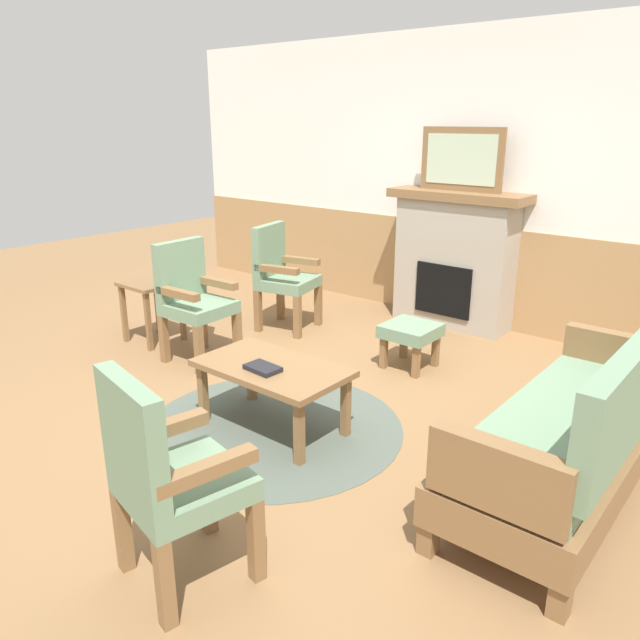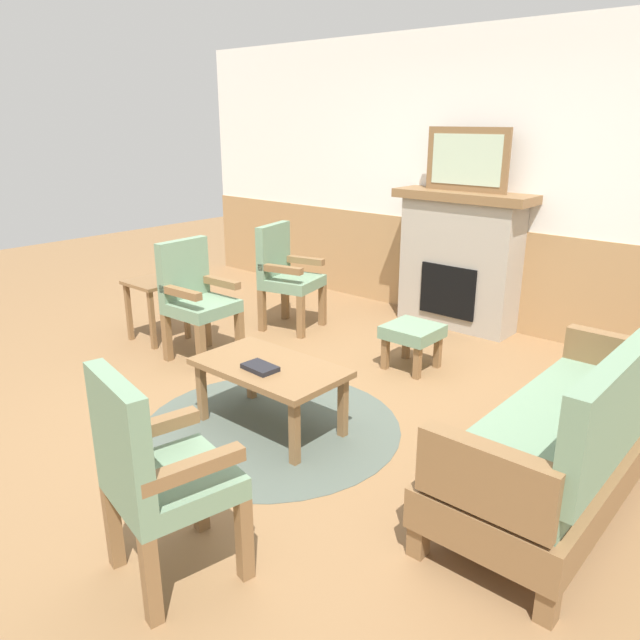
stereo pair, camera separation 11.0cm
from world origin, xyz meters
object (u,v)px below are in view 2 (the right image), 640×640
object	(u,v)px
framed_picture	(467,160)
couch	(571,434)
armchair_near_fireplace	(195,295)
side_table	(156,293)
coffee_table	(270,372)
armchair_by_window_left	(286,272)
footstool	(412,334)
armchair_front_left	(155,470)
fireplace	(460,259)
book_on_table	(260,367)

from	to	relation	value
framed_picture	couch	distance (m)	3.10
armchair_near_fireplace	side_table	world-z (taller)	armchair_near_fireplace
coffee_table	side_table	xyz separation A→B (m)	(-1.96, 0.51, 0.05)
armchair_by_window_left	footstool	bearing A→B (deg)	-3.04
framed_picture	armchair_front_left	distance (m)	4.09
framed_picture	fireplace	bearing A→B (deg)	-90.00
couch	side_table	bearing A→B (deg)	178.77
book_on_table	framed_picture	bearing A→B (deg)	93.01
footstool	couch	bearing A→B (deg)	-32.41
book_on_table	side_table	xyz separation A→B (m)	(-1.98, 0.61, -0.02)
fireplace	armchair_near_fireplace	world-z (taller)	fireplace
armchair_near_fireplace	armchair_by_window_left	bearing A→B (deg)	89.31
coffee_table	armchair_by_window_left	bearing A→B (deg)	131.24
fireplace	coffee_table	distance (m)	2.64
book_on_table	side_table	distance (m)	2.07
armchair_near_fireplace	book_on_table	bearing A→B (deg)	-22.68
armchair_by_window_left	side_table	world-z (taller)	armchair_by_window_left
armchair_front_left	book_on_table	bearing A→B (deg)	117.52
framed_picture	couch	bearing A→B (deg)	-49.82
footstool	armchair_near_fireplace	bearing A→B (deg)	-146.87
framed_picture	book_on_table	distance (m)	2.94
couch	fireplace	bearing A→B (deg)	130.18
side_table	armchair_near_fireplace	bearing A→B (deg)	-3.49
coffee_table	armchair_near_fireplace	size ratio (longest dim) A/B	0.98
fireplace	footstool	bearing A→B (deg)	-77.36
footstool	book_on_table	bearing A→B (deg)	-94.58
coffee_table	book_on_table	world-z (taller)	book_on_table
couch	book_on_table	size ratio (longest dim) A/B	8.23
fireplace	footstool	size ratio (longest dim) A/B	3.25
armchair_by_window_left	armchair_front_left	xyz separation A→B (m)	(1.95, -2.78, 0.00)
fireplace	armchair_front_left	world-z (taller)	fireplace
coffee_table	footstool	xyz separation A→B (m)	(0.14, 1.44, -0.10)
coffee_table	armchair_front_left	xyz separation A→B (m)	(0.62, -1.26, 0.15)
fireplace	side_table	size ratio (longest dim) A/B	2.36
framed_picture	coffee_table	size ratio (longest dim) A/B	0.83
coffee_table	armchair_by_window_left	distance (m)	2.02
couch	side_table	world-z (taller)	couch
couch	armchair_by_window_left	world-z (taller)	same
armchair_front_left	coffee_table	bearing A→B (deg)	116.31
framed_picture	armchair_near_fireplace	size ratio (longest dim) A/B	0.82
side_table	footstool	bearing A→B (deg)	23.88
couch	armchair_by_window_left	distance (m)	3.25
couch	armchair_front_left	bearing A→B (deg)	-123.09
coffee_table	armchair_by_window_left	size ratio (longest dim) A/B	0.98
armchair_by_window_left	couch	bearing A→B (deg)	-19.56
book_on_table	armchair_near_fireplace	bearing A→B (deg)	157.32
armchair_front_left	side_table	xyz separation A→B (m)	(-2.58, 1.77, -0.10)
coffee_table	footstool	bearing A→B (deg)	84.45
book_on_table	armchair_front_left	world-z (taller)	armchair_front_left
armchair_front_left	fireplace	bearing A→B (deg)	100.93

